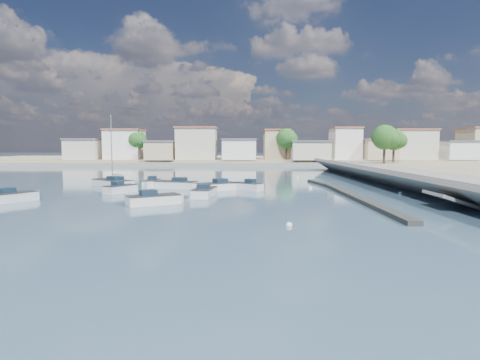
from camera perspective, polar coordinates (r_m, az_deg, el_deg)
The scene contains 17 objects.
ground at distance 68.09m, azimuth 3.26°, elevation 0.69°, with size 400.00×400.00×0.00m, color #324F65.
seawall_walkway at distance 46.83m, azimuth 28.69°, elevation -0.77°, with size 5.00×90.00×1.80m, color slate.
breakwater at distance 42.22m, azimuth 14.95°, elevation -1.88°, with size 2.00×31.02×0.35m.
far_shore_land at distance 119.92m, azimuth 1.75°, elevation 2.89°, with size 160.00×40.00×1.40m, color gray.
far_shore_quay at distance 98.97m, azimuth 2.17°, elevation 2.27°, with size 160.00×2.50×0.80m, color slate.
far_town at distance 105.74m, azimuth 7.87°, elevation 4.86°, with size 113.01×12.80×8.35m.
shore_trees at distance 96.70m, azimuth 7.22°, elevation 5.62°, with size 74.56×38.32×7.92m.
motorboat_a at distance 40.28m, azimuth -5.01°, elevation -1.76°, with size 2.39×5.09×1.48m.
motorboat_b at distance 44.94m, azimuth -16.45°, elevation -1.25°, with size 3.21×3.82×1.48m.
motorboat_c at distance 48.43m, azimuth -9.41°, elevation -0.67°, with size 5.69×3.44×1.48m.
motorboat_d at distance 45.48m, azimuth -3.65°, elevation -0.98°, with size 5.15×4.20×1.48m.
motorboat_e at distance 41.86m, azimuth -29.48°, elevation -2.14°, with size 3.70×4.64×1.48m.
motorboat_f at distance 45.75m, azimuth 0.93°, elevation -0.93°, with size 3.62×3.28×1.48m.
motorboat_g at distance 50.20m, azimuth -12.50°, elevation -0.52°, with size 1.51×4.38×1.48m.
motorboat_h at distance 35.40m, azimuth -11.82°, elevation -2.78°, with size 4.83×3.72×1.48m.
sailboat at distance 52.42m, azimuth -17.84°, elevation -0.38°, with size 6.22×5.78×9.00m.
mooring_buoys at distance 43.78m, azimuth 11.37°, elevation -1.73°, with size 19.41×36.55×0.41m.
Camera 1 is at (-4.15, -27.77, 5.11)m, focal length 30.00 mm.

